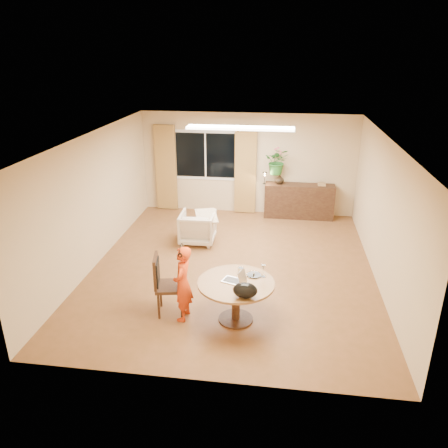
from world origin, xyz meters
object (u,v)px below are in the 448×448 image
dining_table (236,290)px  child (183,284)px  armchair (198,228)px  sideboard (299,201)px  dining_chair (170,285)px

dining_table → child: bearing=-176.2°
child → armchair: child is taller
child → sideboard: child is taller
child → armchair: 3.00m
dining_table → dining_chair: size_ratio=1.17×
dining_table → armchair: (-1.19, 2.91, -0.19)m
dining_table → dining_chair: (-1.08, 0.08, -0.03)m
dining_table → child: child is taller
dining_table → child: (-0.84, -0.06, 0.09)m
dining_table → armchair: size_ratio=1.56×
child → dining_chair: bearing=-115.0°
dining_table → armchair: bearing=112.2°
child → sideboard: bearing=161.7°
dining_table → armchair: armchair is taller
armchair → child: bearing=95.7°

